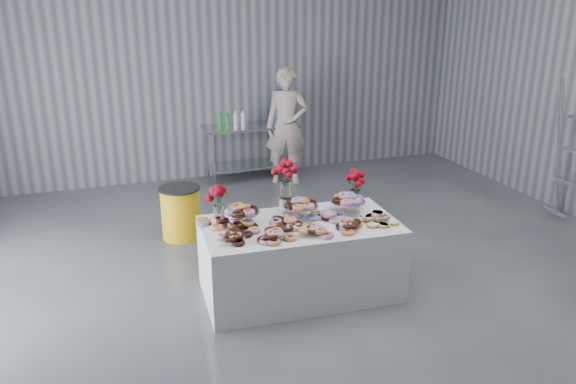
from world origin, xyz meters
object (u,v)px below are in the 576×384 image
at_px(trash_barrel, 181,212).
at_px(stepladder, 572,151).
at_px(display_table, 300,258).
at_px(water_jug, 280,108).
at_px(prep_table, 250,142).
at_px(person, 287,126).

height_order(trash_barrel, stepladder, stepladder).
xyz_separation_m(display_table, water_jug, (1.04, 3.75, 0.77)).
bearing_deg(prep_table, display_table, -98.16).
bearing_deg(stepladder, display_table, -170.02).
xyz_separation_m(prep_table, stepladder, (3.48, -3.04, 0.33)).
height_order(person, trash_barrel, person).
bearing_deg(trash_barrel, prep_table, 53.83).
bearing_deg(display_table, prep_table, 81.84).
bearing_deg(display_table, stepladder, 9.98).
xyz_separation_m(water_jug, stepladder, (2.98, -3.04, -0.20)).
bearing_deg(display_table, trash_barrel, 117.21).
bearing_deg(stepladder, trash_barrel, 167.86).
bearing_deg(trash_barrel, water_jug, 45.46).
bearing_deg(water_jug, display_table, -105.47).
relative_size(water_jug, stepladder, 0.29).
relative_size(water_jug, person, 0.30).
height_order(display_table, water_jug, water_jug).
bearing_deg(water_jug, stepladder, -45.51).
bearing_deg(prep_table, stepladder, -41.09).
distance_m(person, trash_barrel, 2.64).
bearing_deg(trash_barrel, display_table, -62.79).
height_order(water_jug, trash_barrel, water_jug).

